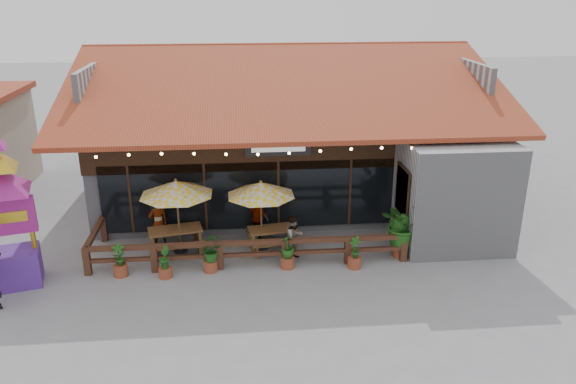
{
  "coord_description": "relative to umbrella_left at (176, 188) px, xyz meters",
  "views": [
    {
      "loc": [
        -1.87,
        -16.14,
        8.33
      ],
      "look_at": [
        -0.2,
        1.5,
        1.72
      ],
      "focal_mm": 35.0,
      "sensor_mm": 36.0,
      "label": 1
    }
  ],
  "objects": [
    {
      "name": "tropical_plant",
      "position": [
        7.13,
        -0.99,
        -1.13
      ],
      "size": [
        1.82,
        1.78,
        1.92
      ],
      "color": "brown",
      "rests_on": "ground"
    },
    {
      "name": "planter_a",
      "position": [
        -1.66,
        -1.48,
        -1.78
      ],
      "size": [
        0.43,
        0.43,
        1.07
      ],
      "color": "brown",
      "rests_on": "ground"
    },
    {
      "name": "diner_c",
      "position": [
        2.6,
        0.91,
        -1.52
      ],
      "size": [
        0.89,
        0.75,
        1.43
      ],
      "primitive_type": "imported",
      "rotation": [
        0.0,
        0.0,
        2.56
      ],
      "color": "#331E10",
      "rests_on": "ground"
    },
    {
      "name": "picnic_table_right",
      "position": [
        3.04,
        -0.08,
        -1.72
      ],
      "size": [
        1.77,
        1.59,
        0.76
      ],
      "color": "brown",
      "rests_on": "ground"
    },
    {
      "name": "planter_d",
      "position": [
        3.42,
        -1.44,
        -1.7
      ],
      "size": [
        0.56,
        0.56,
        1.09
      ],
      "color": "brown",
      "rests_on": "ground"
    },
    {
      "name": "planter_b",
      "position": [
        -0.31,
        -1.7,
        -1.77
      ],
      "size": [
        0.41,
        0.41,
        1.01
      ],
      "color": "brown",
      "rests_on": "ground"
    },
    {
      "name": "planter_e",
      "position": [
        5.49,
        -1.64,
        -1.79
      ],
      "size": [
        0.43,
        0.45,
        1.05
      ],
      "color": "brown",
      "rests_on": "ground"
    },
    {
      "name": "diner_b",
      "position": [
        3.68,
        -0.89,
        -1.48
      ],
      "size": [
        0.91,
        0.91,
        1.49
      ],
      "primitive_type": "imported",
      "rotation": [
        0.0,
        0.0,
        0.75
      ],
      "color": "#331E10",
      "rests_on": "ground"
    },
    {
      "name": "patio_railing",
      "position": [
        1.58,
        -1.08,
        -1.61
      ],
      "size": [
        10.0,
        2.6,
        0.92
      ],
      "color": "#4D2B1B",
      "rests_on": "ground"
    },
    {
      "name": "ground",
      "position": [
        3.83,
        -0.82,
        -2.23
      ],
      "size": [
        100.0,
        100.0,
        0.0
      ],
      "primitive_type": "plane",
      "color": "gray",
      "rests_on": "ground"
    },
    {
      "name": "planter_c",
      "position": [
        1.03,
        -1.44,
        -1.63
      ],
      "size": [
        0.83,
        0.85,
        1.07
      ],
      "color": "brown",
      "rests_on": "ground"
    },
    {
      "name": "umbrella_left",
      "position": [
        0.0,
        0.0,
        0.0
      ],
      "size": [
        3.12,
        3.12,
        2.56
      ],
      "color": "brown",
      "rests_on": "ground"
    },
    {
      "name": "diner_a",
      "position": [
        -0.72,
        0.47,
        -1.36
      ],
      "size": [
        0.75,
        0.64,
        1.74
      ],
      "primitive_type": "imported",
      "rotation": [
        0.0,
        0.0,
        3.56
      ],
      "color": "#331E10",
      "rests_on": "ground"
    },
    {
      "name": "restaurant_building",
      "position": [
        4.09,
        5.79,
        -0.02
      ],
      "size": [
        15.5,
        14.73,
        6.09
      ],
      "color": "#9D9DA1",
      "rests_on": "ground"
    },
    {
      "name": "picnic_table_left",
      "position": [
        -0.14,
        0.01,
        -1.67
      ],
      "size": [
        1.98,
        1.79,
        0.83
      ],
      "color": "brown",
      "rests_on": "ground"
    },
    {
      "name": "umbrella_right",
      "position": [
        2.69,
        0.0,
        -0.12
      ],
      "size": [
        2.99,
        2.99,
        2.41
      ],
      "color": "brown",
      "rests_on": "ground"
    }
  ]
}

